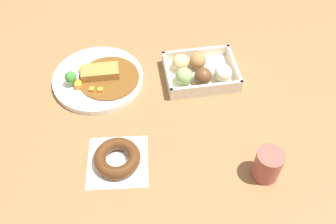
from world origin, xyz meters
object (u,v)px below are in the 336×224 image
Objects in this scene: curry_plate at (98,78)px; donut_box at (199,72)px; coffee_mug at (268,165)px; chocolate_ring_donut at (117,158)px.

donut_box is at bearing -5.84° from curry_plate.
curry_plate is 0.28m from donut_box.
curry_plate is at bearing 135.96° from coffee_mug.
donut_box is 2.44× the size of coffee_mug.
coffee_mug is at bearing -74.98° from donut_box.
coffee_mug is at bearing -44.04° from curry_plate.
donut_box reaches higher than chocolate_ring_donut.
coffee_mug is (0.34, -0.09, 0.03)m from chocolate_ring_donut.
chocolate_ring_donut is at bearing -135.42° from donut_box.
chocolate_ring_donut is at bearing -82.89° from curry_plate.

